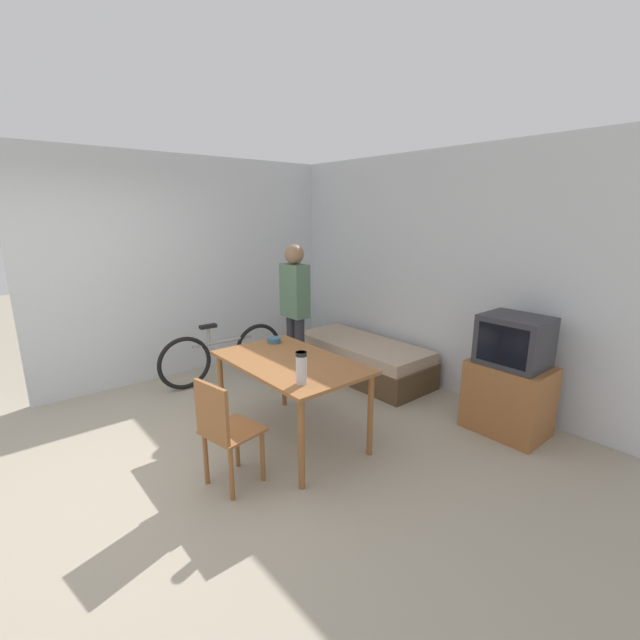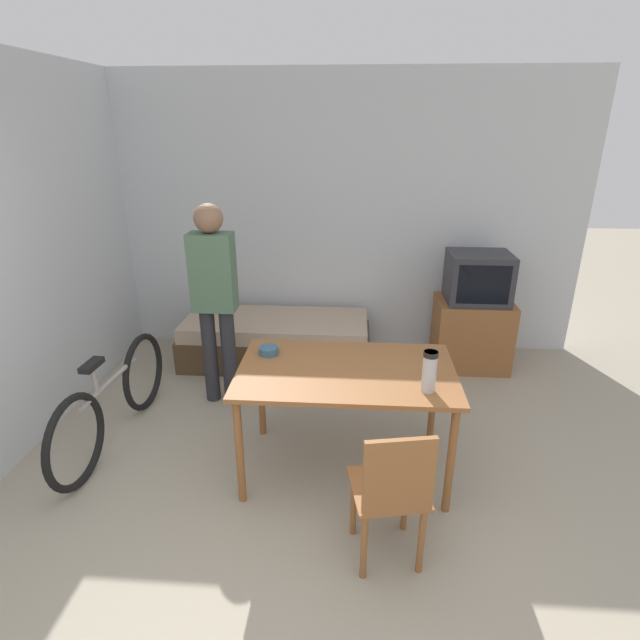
{
  "view_description": "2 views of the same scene",
  "coord_description": "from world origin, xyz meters",
  "px_view_note": "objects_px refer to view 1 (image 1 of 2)",
  "views": [
    {
      "loc": [
        3.16,
        -0.8,
        2.03
      ],
      "look_at": [
        -0.21,
        2.0,
        0.92
      ],
      "focal_mm": 24.0,
      "sensor_mm": 36.0,
      "label": 1
    },
    {
      "loc": [
        0.3,
        -1.58,
        2.23
      ],
      "look_at": [
        0.07,
        1.7,
        0.92
      ],
      "focal_mm": 28.0,
      "sensor_mm": 36.0,
      "label": 2
    }
  ],
  "objects_px": {
    "daybed": "(362,359)",
    "tv": "(510,379)",
    "dining_table": "(290,369)",
    "person_standing": "(295,304)",
    "wooden_chair": "(224,429)",
    "thermos_flask": "(301,366)",
    "bicycle": "(223,354)",
    "mate_bowl": "(274,340)"
  },
  "relations": [
    {
      "from": "daybed",
      "to": "tv",
      "type": "bearing_deg",
      "value": 0.99
    },
    {
      "from": "thermos_flask",
      "to": "mate_bowl",
      "type": "xyz_separation_m",
      "value": [
        -1.01,
        0.43,
        -0.11
      ]
    },
    {
      "from": "daybed",
      "to": "tv",
      "type": "xyz_separation_m",
      "value": [
        1.89,
        0.03,
        0.3
      ]
    },
    {
      "from": "dining_table",
      "to": "person_standing",
      "type": "height_order",
      "value": "person_standing"
    },
    {
      "from": "thermos_flask",
      "to": "tv",
      "type": "bearing_deg",
      "value": 69.96
    },
    {
      "from": "bicycle",
      "to": "person_standing",
      "type": "bearing_deg",
      "value": 45.5
    },
    {
      "from": "person_standing",
      "to": "daybed",
      "type": "bearing_deg",
      "value": 65.36
    },
    {
      "from": "thermos_flask",
      "to": "mate_bowl",
      "type": "relative_size",
      "value": 1.91
    },
    {
      "from": "daybed",
      "to": "tv",
      "type": "distance_m",
      "value": 1.91
    },
    {
      "from": "tv",
      "to": "wooden_chair",
      "type": "height_order",
      "value": "tv"
    },
    {
      "from": "dining_table",
      "to": "thermos_flask",
      "type": "distance_m",
      "value": 0.58
    },
    {
      "from": "daybed",
      "to": "mate_bowl",
      "type": "height_order",
      "value": "mate_bowl"
    },
    {
      "from": "person_standing",
      "to": "mate_bowl",
      "type": "distance_m",
      "value": 0.87
    },
    {
      "from": "daybed",
      "to": "bicycle",
      "type": "xyz_separation_m",
      "value": [
        -0.98,
        -1.41,
        0.11
      ]
    },
    {
      "from": "bicycle",
      "to": "mate_bowl",
      "type": "xyz_separation_m",
      "value": [
        1.17,
        -0.02,
        0.46
      ]
    },
    {
      "from": "dining_table",
      "to": "person_standing",
      "type": "bearing_deg",
      "value": 141.6
    },
    {
      "from": "daybed",
      "to": "dining_table",
      "type": "distance_m",
      "value": 1.83
    },
    {
      "from": "wooden_chair",
      "to": "thermos_flask",
      "type": "xyz_separation_m",
      "value": [
        0.23,
        0.55,
        0.42
      ]
    },
    {
      "from": "mate_bowl",
      "to": "tv",
      "type": "bearing_deg",
      "value": 40.77
    },
    {
      "from": "wooden_chair",
      "to": "daybed",
      "type": "bearing_deg",
      "value": 111.92
    },
    {
      "from": "tv",
      "to": "thermos_flask",
      "type": "height_order",
      "value": "tv"
    },
    {
      "from": "bicycle",
      "to": "person_standing",
      "type": "distance_m",
      "value": 1.11
    },
    {
      "from": "bicycle",
      "to": "mate_bowl",
      "type": "height_order",
      "value": "mate_bowl"
    },
    {
      "from": "daybed",
      "to": "bicycle",
      "type": "distance_m",
      "value": 1.73
    },
    {
      "from": "mate_bowl",
      "to": "daybed",
      "type": "bearing_deg",
      "value": 97.34
    },
    {
      "from": "daybed",
      "to": "wooden_chair",
      "type": "height_order",
      "value": "wooden_chair"
    },
    {
      "from": "dining_table",
      "to": "daybed",
      "type": "bearing_deg",
      "value": 113.8
    },
    {
      "from": "dining_table",
      "to": "thermos_flask",
      "type": "bearing_deg",
      "value": -26.79
    },
    {
      "from": "wooden_chair",
      "to": "thermos_flask",
      "type": "bearing_deg",
      "value": 67.64
    },
    {
      "from": "daybed",
      "to": "tv",
      "type": "height_order",
      "value": "tv"
    },
    {
      "from": "tv",
      "to": "person_standing",
      "type": "height_order",
      "value": "person_standing"
    },
    {
      "from": "wooden_chair",
      "to": "bicycle",
      "type": "bearing_deg",
      "value": 152.93
    },
    {
      "from": "tv",
      "to": "person_standing",
      "type": "xyz_separation_m",
      "value": [
        -2.24,
        -0.81,
        0.45
      ]
    },
    {
      "from": "tv",
      "to": "wooden_chair",
      "type": "xyz_separation_m",
      "value": [
        -0.92,
        -2.45,
        -0.04
      ]
    },
    {
      "from": "daybed",
      "to": "bicycle",
      "type": "relative_size",
      "value": 1.14
    },
    {
      "from": "wooden_chair",
      "to": "person_standing",
      "type": "relative_size",
      "value": 0.52
    },
    {
      "from": "daybed",
      "to": "dining_table",
      "type": "height_order",
      "value": "dining_table"
    },
    {
      "from": "bicycle",
      "to": "tv",
      "type": "bearing_deg",
      "value": 26.73
    },
    {
      "from": "wooden_chair",
      "to": "bicycle",
      "type": "xyz_separation_m",
      "value": [
        -1.96,
        1.0,
        -0.16
      ]
    },
    {
      "from": "wooden_chair",
      "to": "dining_table",
      "type": "bearing_deg",
      "value": 107.92
    },
    {
      "from": "daybed",
      "to": "dining_table",
      "type": "xyz_separation_m",
      "value": [
        0.72,
        -1.62,
        0.46
      ]
    },
    {
      "from": "thermos_flask",
      "to": "person_standing",
      "type": "bearing_deg",
      "value": 144.88
    }
  ]
}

